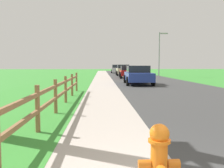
# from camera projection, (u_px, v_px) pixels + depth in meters

# --- Properties ---
(ground_plane) EXTENTS (120.00, 120.00, 0.00)m
(ground_plane) POSITION_uv_depth(u_px,v_px,m) (111.00, 79.00, 26.96)
(ground_plane) COLOR #398B32
(road_asphalt) EXTENTS (7.00, 66.00, 0.01)m
(road_asphalt) POSITION_uv_depth(u_px,v_px,m) (140.00, 78.00, 29.10)
(road_asphalt) COLOR #3A3A3A
(road_asphalt) RESTS_ON ground
(curb_concrete) EXTENTS (6.00, 66.00, 0.01)m
(curb_concrete) POSITION_uv_depth(u_px,v_px,m) (86.00, 78.00, 28.82)
(curb_concrete) COLOR #B2A69B
(curb_concrete) RESTS_ON ground
(grass_verge) EXTENTS (5.00, 66.00, 0.00)m
(grass_verge) POSITION_uv_depth(u_px,v_px,m) (73.00, 78.00, 28.75)
(grass_verge) COLOR #398B32
(grass_verge) RESTS_ON ground
(fire_hydrant) EXTENTS (0.49, 0.42, 0.86)m
(fire_hydrant) POSITION_uv_depth(u_px,v_px,m) (159.00, 159.00, 2.81)
(fire_hydrant) COLOR orange
(fire_hydrant) RESTS_ON ground
(rail_fence) EXTENTS (0.11, 13.04, 1.09)m
(rail_fence) POSITION_uv_depth(u_px,v_px,m) (55.00, 94.00, 7.59)
(rail_fence) COLOR #8B613E
(rail_fence) RESTS_ON ground
(parked_suv_blue) EXTENTS (2.20, 4.72, 1.48)m
(parked_suv_blue) POSITION_uv_depth(u_px,v_px,m) (138.00, 75.00, 19.05)
(parked_suv_blue) COLOR navy
(parked_suv_blue) RESTS_ON ground
(parked_car_red) EXTENTS (2.10, 4.57, 1.40)m
(parked_car_red) POSITION_uv_depth(u_px,v_px,m) (128.00, 72.00, 28.09)
(parked_car_red) COLOR maroon
(parked_car_red) RESTS_ON ground
(parked_car_beige) EXTENTS (2.07, 4.77, 1.57)m
(parked_car_beige) POSITION_uv_depth(u_px,v_px,m) (123.00, 70.00, 35.15)
(parked_car_beige) COLOR #C6B793
(parked_car_beige) RESTS_ON ground
(parked_car_silver) EXTENTS (2.15, 4.44, 1.56)m
(parked_car_silver) POSITION_uv_depth(u_px,v_px,m) (116.00, 69.00, 45.55)
(parked_car_silver) COLOR #B7BABF
(parked_car_silver) RESTS_ON ground
(street_lamp) EXTENTS (1.17, 0.20, 5.75)m
(street_lamp) POSITION_uv_depth(u_px,v_px,m) (160.00, 50.00, 31.30)
(street_lamp) COLOR gray
(street_lamp) RESTS_ON ground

